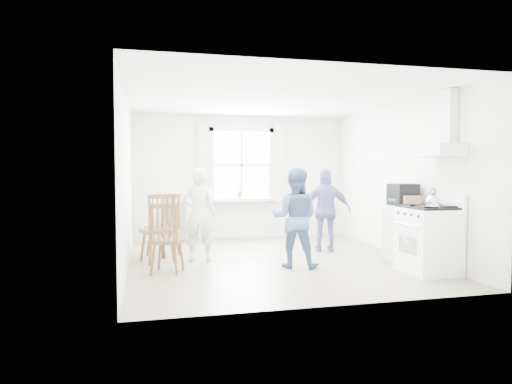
# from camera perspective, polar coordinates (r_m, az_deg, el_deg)

# --- Properties ---
(room_shell) EXTENTS (4.62, 5.12, 2.64)m
(room_shell) POSITION_cam_1_polar(r_m,az_deg,el_deg) (7.28, 2.14, 1.53)
(room_shell) COLOR gray
(room_shell) RESTS_ON ground
(window_assembly) EXTENTS (1.88, 0.24, 1.70)m
(window_assembly) POSITION_cam_1_polar(r_m,az_deg,el_deg) (9.66, -1.78, 2.86)
(window_assembly) COLOR white
(window_assembly) RESTS_ON room_shell
(range_hood) EXTENTS (0.45, 0.76, 0.94)m
(range_hood) POSITION_cam_1_polar(r_m,az_deg,el_deg) (6.96, 22.07, 6.19)
(range_hood) COLOR silver
(range_hood) RESTS_ON room_shell
(shelf_unit) EXTENTS (0.40, 0.30, 0.80)m
(shelf_unit) POSITION_cam_1_polar(r_m,az_deg,el_deg) (9.42, -10.01, -3.67)
(shelf_unit) COLOR gray
(shelf_unit) RESTS_ON ground
(gas_stove) EXTENTS (0.68, 0.76, 1.12)m
(gas_stove) POSITION_cam_1_polar(r_m,az_deg,el_deg) (6.93, 20.75, -5.51)
(gas_stove) COLOR white
(gas_stove) RESTS_ON ground
(kettle) EXTENTS (0.19, 0.19, 0.26)m
(kettle) POSITION_cam_1_polar(r_m,az_deg,el_deg) (6.63, 21.26, -1.07)
(kettle) COLOR silver
(kettle) RESTS_ON gas_stove
(low_cabinet) EXTENTS (0.50, 0.55, 0.90)m
(low_cabinet) POSITION_cam_1_polar(r_m,az_deg,el_deg) (7.55, 18.19, -5.04)
(low_cabinet) COLOR silver
(low_cabinet) RESTS_ON ground
(stereo_stack) EXTENTS (0.41, 0.37, 0.34)m
(stereo_stack) POSITION_cam_1_polar(r_m,az_deg,el_deg) (7.55, 17.90, -0.30)
(stereo_stack) COLOR black
(stereo_stack) RESTS_ON low_cabinet
(cardboard_box) EXTENTS (0.30, 0.25, 0.16)m
(cardboard_box) POSITION_cam_1_polar(r_m,az_deg,el_deg) (7.34, 18.93, -1.11)
(cardboard_box) COLOR #9A734A
(cardboard_box) RESTS_ON low_cabinet
(windsor_chair_a) EXTENTS (0.59, 0.59, 1.10)m
(windsor_chair_a) POSITION_cam_1_polar(r_m,az_deg,el_deg) (7.25, -11.91, -3.53)
(windsor_chair_a) COLOR #4F3319
(windsor_chair_a) RESTS_ON ground
(windsor_chair_b) EXTENTS (0.54, 0.53, 1.01)m
(windsor_chair_b) POSITION_cam_1_polar(r_m,az_deg,el_deg) (6.48, -11.33, -4.80)
(windsor_chair_b) COLOR #4F3319
(windsor_chair_b) RESTS_ON ground
(windsor_chair_c) EXTENTS (0.62, 0.62, 1.06)m
(windsor_chair_c) POSITION_cam_1_polar(r_m,az_deg,el_deg) (7.82, -10.96, -3.23)
(windsor_chair_c) COLOR #4F3319
(windsor_chair_c) RESTS_ON ground
(person_left) EXTENTS (0.67, 0.67, 1.50)m
(person_left) POSITION_cam_1_polar(r_m,az_deg,el_deg) (7.32, -7.11, -2.79)
(person_left) COLOR silver
(person_left) RESTS_ON ground
(person_mid) EXTENTS (0.96, 0.96, 1.49)m
(person_mid) POSITION_cam_1_polar(r_m,az_deg,el_deg) (6.86, 4.89, -3.23)
(person_mid) COLOR #4A608A
(person_mid) RESTS_ON ground
(person_right) EXTENTS (1.07, 1.07, 1.48)m
(person_right) POSITION_cam_1_polar(r_m,az_deg,el_deg) (8.20, 8.76, -2.27)
(person_right) COLOR navy
(person_right) RESTS_ON ground
(potted_plant) EXTENTS (0.19, 0.19, 0.29)m
(potted_plant) POSITION_cam_1_polar(r_m,az_deg,el_deg) (9.57, -2.00, 0.07)
(potted_plant) COLOR #337338
(potted_plant) RESTS_ON window_assembly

